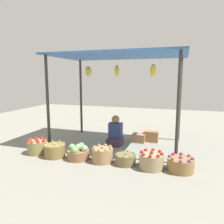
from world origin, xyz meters
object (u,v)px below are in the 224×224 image
Objects in this scene: vendor_person at (115,133)px; wooden_crate_stacked_rear at (151,136)px; basket_purple_onions at (181,164)px; wooden_crate_near_vendor at (139,138)px; basket_red_apples at (151,161)px; basket_limes at (55,151)px; basket_cabbages at (78,153)px; basket_green_chilies at (125,159)px; basket_red_tomatoes at (37,147)px; basket_potatoes at (102,155)px.

wooden_crate_stacked_rear is at bearing 32.77° from vendor_person.
basket_purple_onions is 1.45× the size of wooden_crate_near_vendor.
vendor_person is 0.71m from wooden_crate_near_vendor.
basket_red_apples is (1.13, -1.26, -0.14)m from vendor_person.
wooden_crate_near_vendor is (-0.58, 1.67, -0.04)m from basket_red_apples.
vendor_person reaches higher than basket_red_apples.
basket_limes reaches higher than wooden_crate_stacked_rear.
basket_green_chilies is at bearing 2.21° from basket_cabbages.
basket_red_tomatoes is 2.99m from wooden_crate_stacked_rear.
basket_limes reaches higher than basket_purple_onions.
vendor_person is 1.57× the size of basket_purple_onions.
basket_green_chilies is at bearing 2.43° from basket_potatoes.
basket_cabbages is 1.94m from wooden_crate_near_vendor.
basket_green_chilies is at bearing 2.81° from basket_limes.
basket_potatoes is (0.10, -1.23, -0.15)m from vendor_person.
wooden_crate_near_vendor is at bearing 91.68° from basket_green_chilies.
basket_red_tomatoes is at bearing 179.59° from basket_potatoes.
basket_potatoes reaches higher than basket_green_chilies.
basket_red_tomatoes is 0.90× the size of basket_purple_onions.
basket_red_apples is at bearing -47.97° from vendor_person.
wooden_crate_stacked_rear is (1.88, 1.85, 0.01)m from basket_limes.
basket_red_tomatoes reaches higher than basket_potatoes.
vendor_person is 1.04m from wooden_crate_stacked_rear.
basket_green_chilies is 0.54m from basket_red_apples.
vendor_person reaches higher than basket_red_tomatoes.
basket_purple_onions is 1.97m from wooden_crate_near_vendor.
wooden_crate_near_vendor is (2.09, 1.63, -0.04)m from basket_red_tomatoes.
basket_red_tomatoes is 1.15× the size of wooden_crate_stacked_rear.
basket_red_apples is at bearing -81.61° from wooden_crate_stacked_rear.
basket_potatoes is 0.89× the size of basket_purple_onions.
basket_red_tomatoes is 3.21m from basket_purple_onions.
basket_limes is at bearing -179.06° from basket_red_apples.
basket_red_tomatoes is at bearing -141.53° from vendor_person.
vendor_person is at bearing -147.23° from wooden_crate_stacked_rear.
vendor_person is 1.77× the size of basket_potatoes.
basket_red_apples reaches higher than wooden_crate_near_vendor.
basket_red_apples is at bearing 0.94° from basket_limes.
basket_purple_onions is (1.68, -1.20, -0.17)m from vendor_person.
basket_red_tomatoes is 0.93× the size of basket_cabbages.
basket_red_apples is 1.83m from wooden_crate_stacked_rear.
vendor_person is 2.27× the size of wooden_crate_near_vendor.
basket_limes reaches higher than wooden_crate_near_vendor.
wooden_crate_near_vendor is (0.45, 1.64, -0.04)m from basket_potatoes.
wooden_crate_stacked_rear is at bearing 98.39° from basket_red_apples.
basket_purple_onions is (3.21, 0.02, -0.03)m from basket_red_tomatoes.
basket_cabbages reaches higher than wooden_crate_near_vendor.
basket_cabbages is at bearing -177.99° from basket_potatoes.
basket_red_tomatoes is 2.14m from basket_green_chilies.
wooden_crate_stacked_rear is at bearing 114.73° from basket_purple_onions.
basket_red_apples is (2.67, -0.03, -0.00)m from basket_red_tomatoes.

